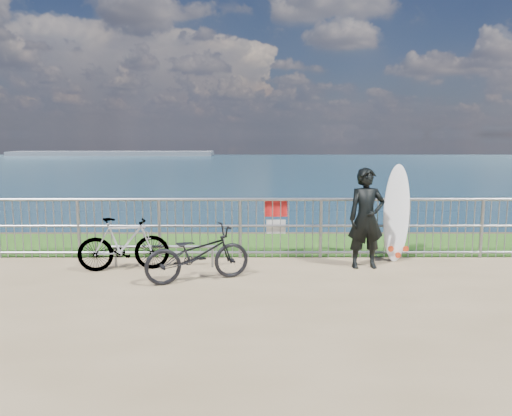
{
  "coord_description": "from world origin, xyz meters",
  "views": [
    {
      "loc": [
        -0.23,
        -7.51,
        2.28
      ],
      "look_at": [
        -0.21,
        1.2,
        1.0
      ],
      "focal_mm": 35.0,
      "sensor_mm": 36.0,
      "label": 1
    }
  ],
  "objects_px": {
    "surfboard": "(396,216)",
    "surfer": "(366,218)",
    "bicycle_far": "(124,244)",
    "bicycle_near": "(198,254)"
  },
  "relations": [
    {
      "from": "surfer",
      "to": "surfboard",
      "type": "height_order",
      "value": "surfboard"
    },
    {
      "from": "surfer",
      "to": "bicycle_near",
      "type": "xyz_separation_m",
      "value": [
        -2.81,
        -0.8,
        -0.43
      ]
    },
    {
      "from": "bicycle_far",
      "to": "surfer",
      "type": "bearing_deg",
      "value": -97.61
    },
    {
      "from": "surfer",
      "to": "bicycle_far",
      "type": "bearing_deg",
      "value": 177.25
    },
    {
      "from": "surfboard",
      "to": "bicycle_far",
      "type": "bearing_deg",
      "value": -171.55
    },
    {
      "from": "surfer",
      "to": "bicycle_near",
      "type": "bearing_deg",
      "value": -169.21
    },
    {
      "from": "surfboard",
      "to": "bicycle_near",
      "type": "relative_size",
      "value": 1.06
    },
    {
      "from": "surfboard",
      "to": "surfer",
      "type": "bearing_deg",
      "value": -141.38
    },
    {
      "from": "surfboard",
      "to": "bicycle_far",
      "type": "height_order",
      "value": "surfboard"
    },
    {
      "from": "surfer",
      "to": "bicycle_far",
      "type": "relative_size",
      "value": 1.14
    }
  ]
}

